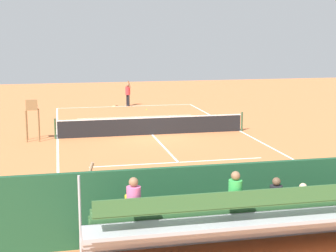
# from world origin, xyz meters

# --- Properties ---
(ground_plane) EXTENTS (60.00, 60.00, 0.00)m
(ground_plane) POSITION_xyz_m (0.00, 0.00, 0.00)
(ground_plane) COLOR #D17542
(court_line_markings) EXTENTS (10.10, 22.20, 0.01)m
(court_line_markings) POSITION_xyz_m (0.00, -0.04, 0.00)
(court_line_markings) COLOR white
(court_line_markings) RESTS_ON ground
(tennis_net) EXTENTS (10.30, 0.10, 1.07)m
(tennis_net) POSITION_xyz_m (0.00, 0.00, 0.50)
(tennis_net) COLOR black
(tennis_net) RESTS_ON ground
(backdrop_wall) EXTENTS (18.00, 0.16, 2.00)m
(backdrop_wall) POSITION_xyz_m (0.00, 14.00, 1.00)
(backdrop_wall) COLOR #1E4C2D
(backdrop_wall) RESTS_ON ground
(bleacher_stand) EXTENTS (9.06, 2.40, 2.48)m
(bleacher_stand) POSITION_xyz_m (0.06, 15.36, 0.93)
(bleacher_stand) COLOR #B2B2B7
(bleacher_stand) RESTS_ON ground
(umpire_chair) EXTENTS (0.67, 0.67, 2.14)m
(umpire_chair) POSITION_xyz_m (6.20, 0.28, 1.31)
(umpire_chair) COLOR olive
(umpire_chair) RESTS_ON ground
(courtside_bench) EXTENTS (1.80, 0.40, 0.93)m
(courtside_bench) POSITION_xyz_m (-2.76, 13.27, 0.56)
(courtside_bench) COLOR #33383D
(courtside_bench) RESTS_ON ground
(equipment_bag) EXTENTS (0.90, 0.36, 0.36)m
(equipment_bag) POSITION_xyz_m (-1.00, 13.40, 0.18)
(equipment_bag) COLOR #B22D2D
(equipment_bag) RESTS_ON ground
(tennis_player) EXTENTS (0.47, 0.55, 1.93)m
(tennis_player) POSITION_xyz_m (-0.21, -11.11, 1.02)
(tennis_player) COLOR black
(tennis_player) RESTS_ON ground
(tennis_racket) EXTENTS (0.54, 0.49, 0.03)m
(tennis_racket) POSITION_xyz_m (0.84, -11.19, 0.01)
(tennis_racket) COLOR black
(tennis_racket) RESTS_ON ground
(tennis_ball_near) EXTENTS (0.07, 0.07, 0.07)m
(tennis_ball_near) POSITION_xyz_m (-1.22, -8.83, 0.03)
(tennis_ball_near) COLOR #CCDB33
(tennis_ball_near) RESTS_ON ground
(line_judge) EXTENTS (0.43, 0.55, 1.93)m
(line_judge) POSITION_xyz_m (4.15, 12.92, 1.02)
(line_judge) COLOR #232328
(line_judge) RESTS_ON ground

